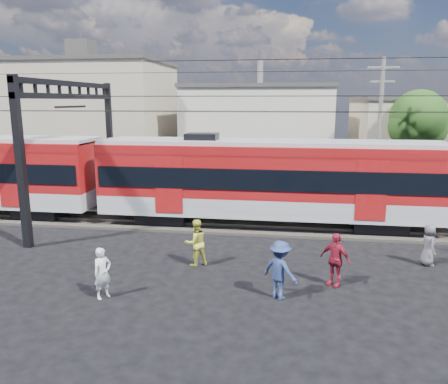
# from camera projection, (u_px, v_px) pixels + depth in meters

# --- Properties ---
(ground) EXTENTS (120.00, 120.00, 0.00)m
(ground) POSITION_uv_depth(u_px,v_px,m) (263.00, 299.00, 13.44)
(ground) COLOR black
(ground) RESTS_ON ground
(track_bed) EXTENTS (70.00, 3.40, 0.12)m
(track_bed) POSITION_uv_depth(u_px,v_px,m) (273.00, 225.00, 21.17)
(track_bed) COLOR #2D2823
(track_bed) RESTS_ON ground
(rail_near) EXTENTS (70.00, 0.12, 0.12)m
(rail_near) POSITION_uv_depth(u_px,v_px,m) (272.00, 227.00, 20.42)
(rail_near) COLOR #59544C
(rail_near) RESTS_ON track_bed
(rail_far) EXTENTS (70.00, 0.12, 0.12)m
(rail_far) POSITION_uv_depth(u_px,v_px,m) (273.00, 219.00, 21.87)
(rail_far) COLOR #59544C
(rail_far) RESTS_ON track_bed
(commuter_train) EXTENTS (50.30, 3.08, 4.17)m
(commuter_train) POSITION_uv_depth(u_px,v_px,m) (273.00, 178.00, 20.69)
(commuter_train) COLOR black
(commuter_train) RESTS_ON ground
(catenary) EXTENTS (70.00, 9.30, 7.52)m
(catenary) POSITION_uv_depth(u_px,v_px,m) (98.00, 119.00, 21.36)
(catenary) COLOR black
(catenary) RESTS_ON ground
(building_west) EXTENTS (14.28, 10.20, 9.30)m
(building_west) POSITION_uv_depth(u_px,v_px,m) (86.00, 116.00, 38.14)
(building_west) COLOR tan
(building_west) RESTS_ON ground
(building_midwest) EXTENTS (12.24, 12.24, 7.30)m
(building_midwest) POSITION_uv_depth(u_px,v_px,m) (259.00, 127.00, 39.11)
(building_midwest) COLOR #BDB6A5
(building_midwest) RESTS_ON ground
(utility_pole_mid) EXTENTS (1.80, 0.24, 8.50)m
(utility_pole_mid) POSITION_uv_depth(u_px,v_px,m) (379.00, 125.00, 26.17)
(utility_pole_mid) COLOR slate
(utility_pole_mid) RESTS_ON ground
(tree_near) EXTENTS (3.82, 3.64, 6.72)m
(tree_near) POSITION_uv_depth(u_px,v_px,m) (420.00, 121.00, 28.68)
(tree_near) COLOR #382619
(tree_near) RESTS_ON ground
(pedestrian_a) EXTENTS (0.66, 0.70, 1.61)m
(pedestrian_a) POSITION_uv_depth(u_px,v_px,m) (103.00, 273.00, 13.41)
(pedestrian_a) COLOR silver
(pedestrian_a) RESTS_ON ground
(pedestrian_b) EXTENTS (1.08, 1.02, 1.75)m
(pedestrian_b) POSITION_uv_depth(u_px,v_px,m) (196.00, 243.00, 16.06)
(pedestrian_b) COLOR gold
(pedestrian_b) RESTS_ON ground
(pedestrian_c) EXTENTS (1.37, 1.23, 1.85)m
(pedestrian_c) POSITION_uv_depth(u_px,v_px,m) (280.00, 270.00, 13.34)
(pedestrian_c) COLOR navy
(pedestrian_c) RESTS_ON ground
(pedestrian_d) EXTENTS (1.12, 0.97, 1.81)m
(pedestrian_d) POSITION_uv_depth(u_px,v_px,m) (335.00, 259.00, 14.29)
(pedestrian_d) COLOR maroon
(pedestrian_d) RESTS_ON ground
(pedestrian_e) EXTENTS (0.61, 0.83, 1.57)m
(pedestrian_e) POSITION_uv_depth(u_px,v_px,m) (428.00, 245.00, 16.09)
(pedestrian_e) COLOR #525257
(pedestrian_e) RESTS_ON ground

